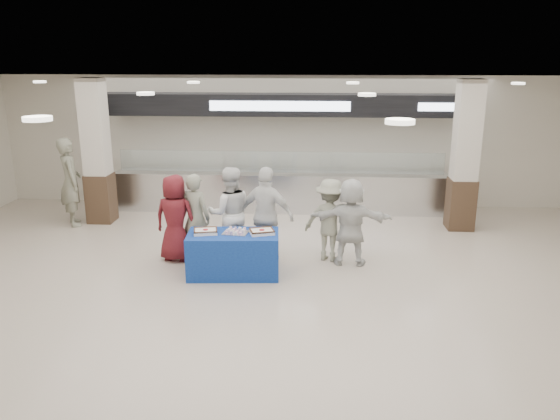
# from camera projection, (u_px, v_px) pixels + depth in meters

# --- Properties ---
(ground) EXTENTS (14.00, 14.00, 0.00)m
(ground) POSITION_uv_depth(u_px,v_px,m) (258.00, 308.00, 8.22)
(ground) COLOR beige
(ground) RESTS_ON ground
(serving_line) EXTENTS (8.70, 0.85, 2.80)m
(serving_line) POSITION_uv_depth(u_px,v_px,m) (281.00, 163.00, 13.07)
(serving_line) COLOR silver
(serving_line) RESTS_ON ground
(column_left) EXTENTS (0.55, 0.55, 3.20)m
(column_left) POSITION_uv_depth(u_px,v_px,m) (97.00, 155.00, 12.07)
(column_left) COLOR #342317
(column_left) RESTS_ON ground
(column_right) EXTENTS (0.55, 0.55, 3.20)m
(column_right) POSITION_uv_depth(u_px,v_px,m) (465.00, 160.00, 11.57)
(column_right) COLOR #342317
(column_right) RESTS_ON ground
(display_table) EXTENTS (1.60, 0.89, 0.75)m
(display_table) POSITION_uv_depth(u_px,v_px,m) (234.00, 254.00, 9.38)
(display_table) COLOR #163D97
(display_table) RESTS_ON ground
(sheet_cake_left) EXTENTS (0.44, 0.38, 0.09)m
(sheet_cake_left) POSITION_uv_depth(u_px,v_px,m) (205.00, 231.00, 9.27)
(sheet_cake_left) COLOR white
(sheet_cake_left) RESTS_ON display_table
(sheet_cake_right) EXTENTS (0.47, 0.41, 0.09)m
(sheet_cake_right) POSITION_uv_depth(u_px,v_px,m) (262.00, 231.00, 9.25)
(sheet_cake_right) COLOR white
(sheet_cake_right) RESTS_ON display_table
(cupcake_tray) EXTENTS (0.45, 0.37, 0.07)m
(cupcake_tray) POSITION_uv_depth(u_px,v_px,m) (236.00, 231.00, 9.28)
(cupcake_tray) COLOR #B5B5BA
(cupcake_tray) RESTS_ON display_table
(civilian_maroon) EXTENTS (0.86, 0.64, 1.61)m
(civilian_maroon) POSITION_uv_depth(u_px,v_px,m) (175.00, 218.00, 9.94)
(civilian_maroon) COLOR maroon
(civilian_maroon) RESTS_ON ground
(soldier_a) EXTENTS (0.70, 0.59, 1.63)m
(soldier_a) POSITION_uv_depth(u_px,v_px,m) (196.00, 217.00, 9.98)
(soldier_a) COLOR slate
(soldier_a) RESTS_ON ground
(chef_tall) EXTENTS (0.96, 0.82, 1.73)m
(chef_tall) POSITION_uv_depth(u_px,v_px,m) (230.00, 213.00, 10.05)
(chef_tall) COLOR white
(chef_tall) RESTS_ON ground
(chef_short) EXTENTS (1.13, 0.77, 1.78)m
(chef_short) POSITION_uv_depth(u_px,v_px,m) (267.00, 216.00, 9.82)
(chef_short) COLOR white
(chef_short) RESTS_ON ground
(soldier_b) EXTENTS (1.12, 0.87, 1.53)m
(soldier_b) POSITION_uv_depth(u_px,v_px,m) (330.00, 220.00, 9.96)
(soldier_b) COLOR slate
(soldier_b) RESTS_ON ground
(civilian_white) EXTENTS (1.51, 0.58, 1.60)m
(civilian_white) POSITION_uv_depth(u_px,v_px,m) (351.00, 222.00, 9.75)
(civilian_white) COLOR silver
(civilian_white) RESTS_ON ground
(soldier_bg) EXTENTS (0.77, 0.85, 1.96)m
(soldier_bg) POSITION_uv_depth(u_px,v_px,m) (71.00, 182.00, 11.98)
(soldier_bg) COLOR slate
(soldier_bg) RESTS_ON ground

